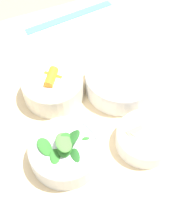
{
  "coord_description": "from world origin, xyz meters",
  "views": [
    {
      "loc": [
        -0.14,
        -0.39,
        1.4
      ],
      "look_at": [
        0.03,
        0.01,
        0.79
      ],
      "focal_mm": 50.0,
      "sensor_mm": 36.0,
      "label": 1
    }
  ],
  "objects_px": {
    "bowl_carrots": "(53,86)",
    "bowl_greens": "(65,152)",
    "bowl_beans_hotdog": "(121,81)",
    "ruler": "(70,17)",
    "bowl_cookies": "(145,138)"
  },
  "relations": [
    {
      "from": "bowl_beans_hotdog",
      "to": "ruler",
      "type": "bearing_deg",
      "value": 92.58
    },
    {
      "from": "bowl_greens",
      "to": "bowl_cookies",
      "type": "bearing_deg",
      "value": -11.74
    },
    {
      "from": "bowl_beans_hotdog",
      "to": "ruler",
      "type": "distance_m",
      "value": 0.33
    },
    {
      "from": "bowl_cookies",
      "to": "ruler",
      "type": "bearing_deg",
      "value": 88.86
    },
    {
      "from": "bowl_beans_hotdog",
      "to": "bowl_greens",
      "type": "bearing_deg",
      "value": -146.55
    },
    {
      "from": "bowl_carrots",
      "to": "bowl_greens",
      "type": "xyz_separation_m",
      "value": [
        -0.04,
        -0.19,
        -0.0
      ]
    },
    {
      "from": "bowl_greens",
      "to": "bowl_carrots",
      "type": "bearing_deg",
      "value": 78.68
    },
    {
      "from": "bowl_greens",
      "to": "bowl_cookies",
      "type": "xyz_separation_m",
      "value": [
        0.18,
        -0.04,
        -0.01
      ]
    },
    {
      "from": "bowl_carrots",
      "to": "ruler",
      "type": "relative_size",
      "value": 0.51
    },
    {
      "from": "bowl_greens",
      "to": "bowl_cookies",
      "type": "distance_m",
      "value": 0.18
    },
    {
      "from": "bowl_cookies",
      "to": "bowl_beans_hotdog",
      "type": "bearing_deg",
      "value": 81.8
    },
    {
      "from": "bowl_carrots",
      "to": "bowl_cookies",
      "type": "distance_m",
      "value": 0.27
    },
    {
      "from": "bowl_beans_hotdog",
      "to": "bowl_cookies",
      "type": "xyz_separation_m",
      "value": [
        -0.02,
        -0.17,
        -0.0
      ]
    },
    {
      "from": "bowl_greens",
      "to": "ruler",
      "type": "bearing_deg",
      "value": 67.79
    },
    {
      "from": "ruler",
      "to": "bowl_cookies",
      "type": "bearing_deg",
      "value": -91.14
    }
  ]
}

